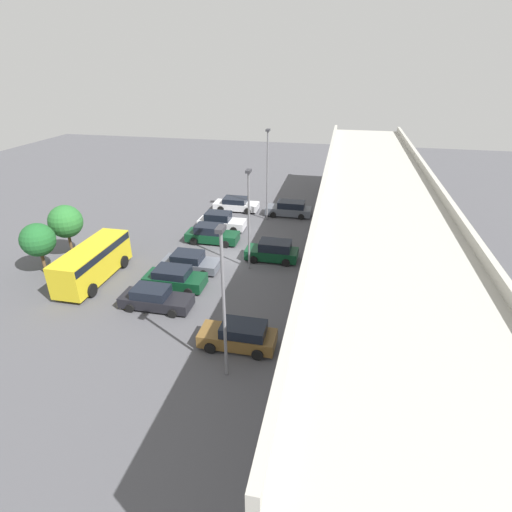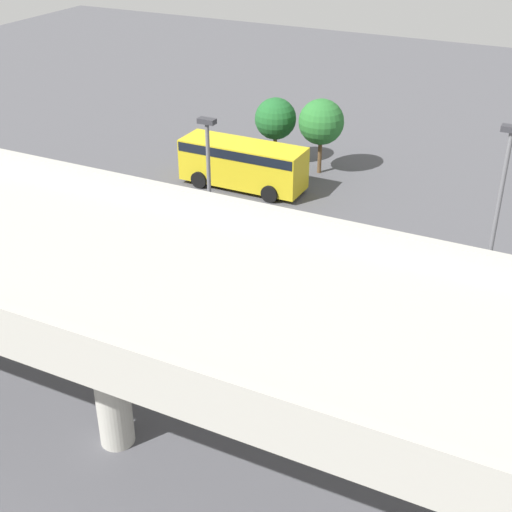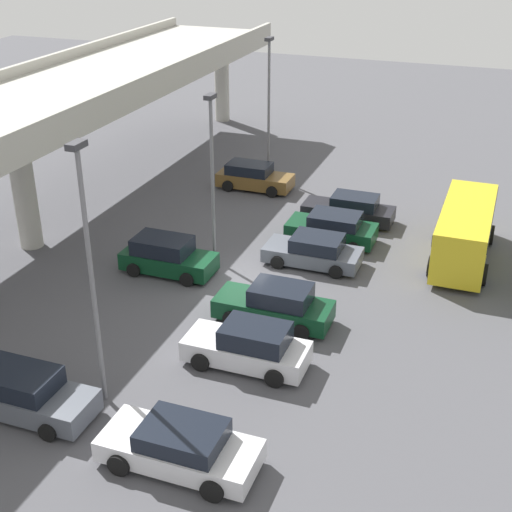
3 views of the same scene
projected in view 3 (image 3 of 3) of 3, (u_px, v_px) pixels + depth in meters
ground_plane at (245, 283)px, 31.95m from camera, size 105.24×105.24×0.00m
highway_overpass at (13, 120)px, 32.64m from camera, size 50.23×7.91×7.58m
parked_car_0 at (23, 393)px, 23.53m from camera, size 2.09×4.78×1.61m
parked_car_1 at (249, 346)px, 25.95m from camera, size 2.09×4.58×1.70m
parked_car_2 at (275, 305)px, 28.69m from camera, size 2.10×4.75×1.66m
parked_car_3 at (167, 256)px, 32.59m from camera, size 2.08×4.30×1.69m
parked_car_4 at (314, 251)px, 33.33m from camera, size 2.21×4.50×1.46m
parked_car_5 at (332, 228)px, 35.59m from camera, size 2.21×4.41×1.51m
parked_car_6 at (350, 209)px, 37.90m from camera, size 2.02×4.82×1.50m
parked_car_7 at (253, 177)px, 42.24m from camera, size 2.05×4.43×1.56m
parked_car_8 at (180, 446)px, 21.31m from camera, size 2.25×4.85×1.45m
shuttle_bus at (465, 229)px, 33.40m from camera, size 7.27×2.59×2.67m
lamp_post_near_aisle at (212, 167)px, 31.93m from camera, size 0.70×0.35×7.97m
lamp_post_mid_lot at (90, 261)px, 22.18m from camera, size 0.70×0.35×9.13m
lamp_post_by_overpass at (269, 98)px, 42.37m from camera, size 0.70×0.35×8.43m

